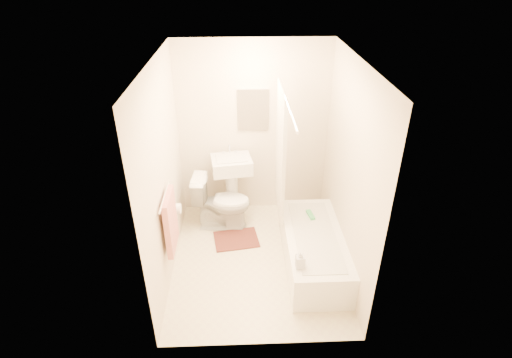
{
  "coord_description": "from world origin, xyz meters",
  "views": [
    {
      "loc": [
        -0.16,
        -3.74,
        3.29
      ],
      "look_at": [
        0.0,
        0.25,
        1.0
      ],
      "focal_mm": 28.0,
      "sensor_mm": 36.0,
      "label": 1
    }
  ],
  "objects_px": {
    "sink": "(232,185)",
    "bath_mat": "(236,239)",
    "toilet": "(222,202)",
    "bathtub": "(313,249)",
    "soap_bottle": "(300,259)"
  },
  "relations": [
    {
      "from": "bathtub",
      "to": "sink",
      "type": "bearing_deg",
      "value": 133.21
    },
    {
      "from": "toilet",
      "to": "bathtub",
      "type": "relative_size",
      "value": 0.5
    },
    {
      "from": "sink",
      "to": "bathtub",
      "type": "bearing_deg",
      "value": -55.16
    },
    {
      "from": "toilet",
      "to": "bath_mat",
      "type": "distance_m",
      "value": 0.52
    },
    {
      "from": "toilet",
      "to": "bathtub",
      "type": "height_order",
      "value": "toilet"
    },
    {
      "from": "soap_bottle",
      "to": "sink",
      "type": "bearing_deg",
      "value": 114.9
    },
    {
      "from": "sink",
      "to": "bath_mat",
      "type": "xyz_separation_m",
      "value": [
        0.05,
        -0.55,
        -0.5
      ]
    },
    {
      "from": "toilet",
      "to": "soap_bottle",
      "type": "relative_size",
      "value": 3.69
    },
    {
      "from": "sink",
      "to": "bath_mat",
      "type": "distance_m",
      "value": 0.74
    },
    {
      "from": "bath_mat",
      "to": "sink",
      "type": "bearing_deg",
      "value": 94.91
    },
    {
      "from": "bath_mat",
      "to": "bathtub",
      "type": "bearing_deg",
      "value": -27.58
    },
    {
      "from": "toilet",
      "to": "sink",
      "type": "bearing_deg",
      "value": -27.08
    },
    {
      "from": "bathtub",
      "to": "soap_bottle",
      "type": "bearing_deg",
      "value": -114.98
    },
    {
      "from": "sink",
      "to": "soap_bottle",
      "type": "distance_m",
      "value": 1.72
    },
    {
      "from": "sink",
      "to": "soap_bottle",
      "type": "relative_size",
      "value": 4.9
    }
  ]
}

